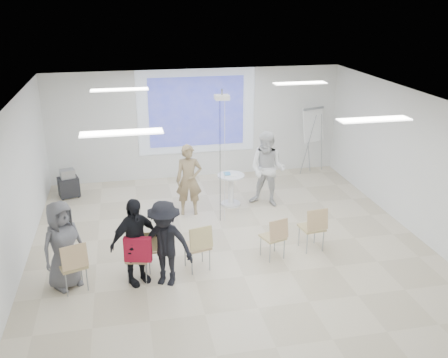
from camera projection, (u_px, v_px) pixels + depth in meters
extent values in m
cube|color=beige|center=(232.00, 253.00, 10.09)|extent=(8.00, 9.00, 0.10)
cube|color=white|center=(233.00, 101.00, 9.00)|extent=(8.00, 9.00, 0.10)
cube|color=silver|center=(197.00, 124.00, 13.72)|extent=(8.00, 0.10, 3.00)
cube|color=silver|center=(8.00, 198.00, 8.78)|extent=(0.10, 9.00, 3.00)
cube|color=silver|center=(423.00, 167.00, 10.31)|extent=(0.10, 9.00, 3.00)
cube|color=silver|center=(197.00, 112.00, 13.53)|extent=(3.20, 0.01, 2.30)
cube|color=#3741BE|center=(197.00, 112.00, 13.52)|extent=(2.60, 0.01, 1.90)
cylinder|color=silver|center=(231.00, 204.00, 12.23)|extent=(0.52, 0.52, 0.05)
cylinder|color=white|center=(231.00, 190.00, 12.10)|extent=(0.14, 0.14, 0.70)
cylinder|color=silver|center=(231.00, 176.00, 11.97)|extent=(0.71, 0.71, 0.04)
cube|color=white|center=(233.00, 175.00, 11.94)|extent=(0.23, 0.17, 0.01)
cube|color=#4298C8|center=(227.00, 174.00, 12.01)|extent=(0.17, 0.23, 0.02)
imported|color=#957E5B|center=(189.00, 176.00, 11.44)|extent=(0.74, 0.54, 1.89)
imported|color=white|center=(268.00, 165.00, 11.90)|extent=(1.25, 1.19, 2.03)
cube|color=silver|center=(195.00, 159.00, 11.60)|extent=(0.05, 0.12, 0.04)
cube|color=silver|center=(258.00, 149.00, 11.97)|extent=(0.09, 0.11, 0.04)
cube|color=tan|center=(73.00, 265.00, 8.61)|extent=(0.56, 0.56, 0.04)
cube|color=tan|center=(74.00, 257.00, 8.35)|extent=(0.44, 0.23, 0.42)
cylinder|color=gray|center=(66.00, 285.00, 8.47)|extent=(0.03, 0.03, 0.46)
cylinder|color=gray|center=(87.00, 279.00, 8.64)|extent=(0.03, 0.03, 0.46)
cylinder|color=gray|center=(61.00, 275.00, 8.75)|extent=(0.03, 0.03, 0.46)
cylinder|color=gray|center=(81.00, 270.00, 8.92)|extent=(0.03, 0.03, 0.46)
cube|color=tan|center=(138.00, 258.00, 8.93)|extent=(0.49, 0.49, 0.04)
cube|color=tan|center=(135.00, 251.00, 8.67)|extent=(0.41, 0.18, 0.38)
cylinder|color=gray|center=(128.00, 273.00, 8.86)|extent=(0.03, 0.03, 0.42)
cylinder|color=gray|center=(146.00, 274.00, 8.85)|extent=(0.03, 0.03, 0.42)
cylinder|color=gray|center=(132.00, 264.00, 9.17)|extent=(0.03, 0.03, 0.42)
cylinder|color=gray|center=(150.00, 264.00, 9.15)|extent=(0.03, 0.03, 0.42)
cube|color=tan|center=(154.00, 248.00, 9.30)|extent=(0.41, 0.41, 0.04)
cube|color=tan|center=(154.00, 242.00, 9.05)|extent=(0.39, 0.10, 0.37)
cylinder|color=gray|center=(146.00, 263.00, 9.20)|extent=(0.02, 0.02, 0.41)
cylinder|color=gray|center=(163.00, 262.00, 9.25)|extent=(0.02, 0.02, 0.41)
cylinder|color=gray|center=(146.00, 255.00, 9.50)|extent=(0.02, 0.02, 0.41)
cylinder|color=gray|center=(163.00, 253.00, 9.54)|extent=(0.02, 0.02, 0.41)
cube|color=tan|center=(197.00, 246.00, 9.27)|extent=(0.53, 0.53, 0.04)
cube|color=tan|center=(201.00, 238.00, 9.00)|extent=(0.45, 0.19, 0.42)
cylinder|color=gray|center=(192.00, 264.00, 9.13)|extent=(0.03, 0.03, 0.46)
cylinder|color=#969A9F|center=(210.00, 260.00, 9.27)|extent=(0.03, 0.03, 0.46)
cylinder|color=gray|center=(185.00, 255.00, 9.43)|extent=(0.03, 0.03, 0.46)
cylinder|color=gray|center=(202.00, 251.00, 9.57)|extent=(0.03, 0.03, 0.46)
cube|color=tan|center=(273.00, 237.00, 9.68)|extent=(0.51, 0.51, 0.04)
cube|color=tan|center=(279.00, 230.00, 9.43)|extent=(0.41, 0.20, 0.39)
cylinder|color=gray|center=(270.00, 253.00, 9.54)|extent=(0.03, 0.03, 0.43)
cylinder|color=gray|center=(284.00, 249.00, 9.69)|extent=(0.03, 0.03, 0.43)
cylinder|color=gray|center=(261.00, 246.00, 9.82)|extent=(0.03, 0.03, 0.43)
cylinder|color=gray|center=(275.00, 242.00, 9.96)|extent=(0.03, 0.03, 0.43)
cube|color=tan|center=(312.00, 227.00, 9.99)|extent=(0.49, 0.49, 0.04)
cube|color=tan|center=(318.00, 220.00, 9.71)|extent=(0.45, 0.14, 0.42)
cylinder|color=#96999E|center=(307.00, 244.00, 9.86)|extent=(0.03, 0.03, 0.46)
cylinder|color=gray|center=(323.00, 241.00, 9.96)|extent=(0.03, 0.03, 0.46)
cylinder|color=#92959A|center=(299.00, 236.00, 10.18)|extent=(0.03, 0.03, 0.46)
cylinder|color=#969A9F|center=(315.00, 233.00, 10.28)|extent=(0.03, 0.03, 0.46)
cube|color=#A5142C|center=(138.00, 249.00, 8.63)|extent=(0.49, 0.23, 0.46)
imported|color=black|center=(154.00, 246.00, 9.31)|extent=(0.32, 0.24, 0.02)
imported|color=black|center=(134.00, 236.00, 8.66)|extent=(1.25, 1.08, 1.85)
imported|color=black|center=(165.00, 238.00, 8.64)|extent=(1.32, 1.07, 1.79)
imported|color=slate|center=(62.00, 240.00, 8.56)|extent=(1.05, 1.00, 1.81)
cylinder|color=gray|center=(308.00, 145.00, 13.95)|extent=(0.38, 0.11, 1.73)
cylinder|color=#93969B|center=(322.00, 143.00, 14.18)|extent=(0.26, 0.30, 1.73)
cylinder|color=gray|center=(308.00, 141.00, 14.32)|extent=(0.14, 0.38, 1.73)
cube|color=white|center=(313.00, 124.00, 13.97)|extent=(0.71, 0.40, 0.97)
cube|color=gray|center=(313.00, 109.00, 13.85)|extent=(0.69, 0.28, 0.07)
cube|color=black|center=(69.00, 187.00, 12.63)|extent=(0.57, 0.51, 0.49)
cube|color=gray|center=(67.00, 174.00, 12.50)|extent=(0.41, 0.37, 0.21)
cylinder|color=black|center=(63.00, 199.00, 12.51)|extent=(0.07, 0.07, 0.06)
cylinder|color=black|center=(79.00, 196.00, 12.67)|extent=(0.07, 0.07, 0.06)
cylinder|color=black|center=(61.00, 195.00, 12.75)|extent=(0.07, 0.07, 0.06)
cylinder|color=black|center=(76.00, 192.00, 12.92)|extent=(0.07, 0.07, 0.06)
cube|color=white|center=(222.00, 97.00, 10.48)|extent=(0.30, 0.25, 0.10)
cylinder|color=gray|center=(222.00, 92.00, 10.44)|extent=(0.04, 0.04, 0.14)
cylinder|color=black|center=(220.00, 163.00, 10.90)|extent=(0.01, 0.01, 2.77)
cylinder|color=white|center=(225.00, 163.00, 10.90)|extent=(0.01, 0.01, 2.77)
cube|color=white|center=(120.00, 90.00, 10.48)|extent=(1.20, 0.30, 0.02)
cube|color=white|center=(300.00, 83.00, 11.24)|extent=(1.20, 0.30, 0.02)
cube|color=white|center=(122.00, 133.00, 7.28)|extent=(1.20, 0.30, 0.02)
cube|color=white|center=(374.00, 119.00, 8.03)|extent=(1.20, 0.30, 0.02)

